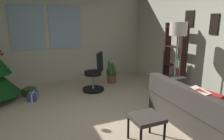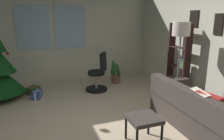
{
  "view_description": "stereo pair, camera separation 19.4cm",
  "coord_description": "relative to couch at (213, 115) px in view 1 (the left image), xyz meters",
  "views": [
    {
      "loc": [
        -1.01,
        -2.91,
        1.85
      ],
      "look_at": [
        0.4,
        0.41,
        0.94
      ],
      "focal_mm": 33.25,
      "sensor_mm": 36.0,
      "label": 1
    },
    {
      "loc": [
        -0.83,
        -2.98,
        1.85
      ],
      "look_at": [
        0.4,
        0.41,
        0.94
      ],
      "focal_mm": 33.25,
      "sensor_mm": 36.0,
      "label": 2
    }
  ],
  "objects": [
    {
      "name": "gift_box_red",
      "position": [
        -3.19,
        3.16,
        -0.16
      ],
      "size": [
        0.29,
        0.36,
        0.23
      ],
      "color": "red",
      "rests_on": "ground_plane"
    },
    {
      "name": "floor_lamp",
      "position": [
        0.14,
        1.18,
        1.23
      ],
      "size": [
        0.35,
        0.35,
        1.77
      ],
      "color": "slate",
      "rests_on": "ground_plane"
    },
    {
      "name": "footstool",
      "position": [
        -1.23,
        0.14,
        0.1
      ],
      "size": [
        0.46,
        0.44,
        0.43
      ],
      "color": "#403833",
      "rests_on": "ground_plane"
    },
    {
      "name": "gift_box_green",
      "position": [
        -2.8,
        2.94,
        -0.18
      ],
      "size": [
        0.36,
        0.37,
        0.19
      ],
      "color": "#1E722D",
      "rests_on": "ground_plane"
    },
    {
      "name": "wall_right_with_frames",
      "position": [
        0.78,
        0.65,
        1.16
      ],
      "size": [
        0.12,
        6.38,
        2.87
      ],
      "color": "beige",
      "rests_on": "ground_plane"
    },
    {
      "name": "bookshelf",
      "position": [
        0.52,
        1.66,
        0.48
      ],
      "size": [
        0.18,
        0.64,
        1.73
      ],
      "color": "#321D1B",
      "rests_on": "ground_plane"
    },
    {
      "name": "potted_plant",
      "position": [
        -0.54,
        3.12,
        -0.02
      ],
      "size": [
        0.33,
        0.34,
        0.67
      ],
      "color": "brown",
      "rests_on": "ground_plane"
    },
    {
      "name": "gift_box_blue",
      "position": [
        -2.72,
        2.61,
        -0.19
      ],
      "size": [
        0.26,
        0.37,
        0.17
      ],
      "color": "#2D4C99",
      "rests_on": "ground_plane"
    },
    {
      "name": "couch",
      "position": [
        0.0,
        0.0,
        0.0
      ],
      "size": [
        1.54,
        2.13,
        0.78
      ],
      "color": "#403833",
      "rests_on": "ground_plane"
    },
    {
      "name": "wall_back_with_windows",
      "position": [
        -1.81,
        3.89,
        1.17
      ],
      "size": [
        5.05,
        0.12,
        2.87
      ],
      "color": "beige",
      "rests_on": "ground_plane"
    },
    {
      "name": "office_chair",
      "position": [
        -1.2,
        2.63,
        0.12
      ],
      "size": [
        0.59,
        0.57,
        1.0
      ],
      "color": "black",
      "rests_on": "ground_plane"
    },
    {
      "name": "ground_plane",
      "position": [
        -1.79,
        0.65,
        -0.32
      ],
      "size": [
        5.05,
        6.38,
        0.1
      ],
      "primitive_type": "cube",
      "color": "beige"
    }
  ]
}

